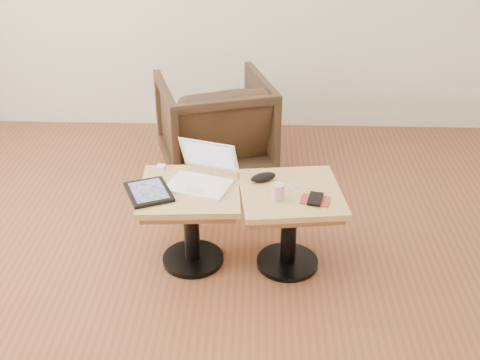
{
  "coord_description": "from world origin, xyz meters",
  "views": [
    {
      "loc": [
        0.34,
        -2.28,
        1.99
      ],
      "look_at": [
        0.25,
        0.38,
        0.51
      ],
      "focal_mm": 45.0,
      "sensor_mm": 36.0,
      "label": 1
    }
  ],
  "objects_px": {
    "laptop": "(202,176)",
    "striped_cup": "(278,192)",
    "side_table_right": "(290,210)",
    "armchair": "(215,124)",
    "side_table_left": "(191,207)"
  },
  "relations": [
    {
      "from": "side_table_right",
      "to": "striped_cup",
      "type": "relative_size",
      "value": 6.66
    },
    {
      "from": "side_table_right",
      "to": "laptop",
      "type": "height_order",
      "value": "laptop"
    },
    {
      "from": "laptop",
      "to": "armchair",
      "type": "xyz_separation_m",
      "value": [
        -0.01,
        1.05,
        -0.17
      ]
    },
    {
      "from": "laptop",
      "to": "side_table_right",
      "type": "bearing_deg",
      "value": 9.93
    },
    {
      "from": "laptop",
      "to": "armchair",
      "type": "bearing_deg",
      "value": 108.78
    },
    {
      "from": "side_table_right",
      "to": "armchair",
      "type": "xyz_separation_m",
      "value": [
        -0.47,
        1.12,
        -0.01
      ]
    },
    {
      "from": "side_table_right",
      "to": "striped_cup",
      "type": "distance_m",
      "value": 0.19
    },
    {
      "from": "side_table_left",
      "to": "armchair",
      "type": "xyz_separation_m",
      "value": [
        0.05,
        1.1,
        -0.01
      ]
    },
    {
      "from": "side_table_left",
      "to": "laptop",
      "type": "xyz_separation_m",
      "value": [
        0.06,
        0.05,
        0.16
      ]
    },
    {
      "from": "side_table_left",
      "to": "striped_cup",
      "type": "distance_m",
      "value": 0.48
    },
    {
      "from": "laptop",
      "to": "striped_cup",
      "type": "xyz_separation_m",
      "value": [
        0.39,
        -0.15,
        -0.0
      ]
    },
    {
      "from": "striped_cup",
      "to": "laptop",
      "type": "bearing_deg",
      "value": 158.22
    },
    {
      "from": "striped_cup",
      "to": "armchair",
      "type": "distance_m",
      "value": 1.28
    },
    {
      "from": "side_table_left",
      "to": "side_table_right",
      "type": "xyz_separation_m",
      "value": [
        0.52,
        -0.01,
        0.0
      ]
    },
    {
      "from": "side_table_left",
      "to": "side_table_right",
      "type": "bearing_deg",
      "value": -4.75
    }
  ]
}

